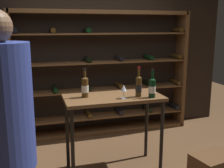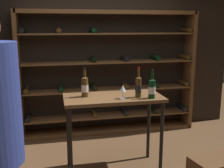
{
  "view_description": "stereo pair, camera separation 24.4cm",
  "coord_description": "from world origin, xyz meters",
  "px_view_note": "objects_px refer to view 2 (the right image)",
  "views": [
    {
      "loc": [
        -0.9,
        -2.82,
        1.8
      ],
      "look_at": [
        0.01,
        0.27,
        1.11
      ],
      "focal_mm": 43.97,
      "sensor_mm": 36.0,
      "label": 1
    },
    {
      "loc": [
        -0.66,
        -2.88,
        1.8
      ],
      "look_at": [
        0.01,
        0.27,
        1.11
      ],
      "focal_mm": 43.97,
      "sensor_mm": 36.0,
      "label": 2
    }
  ],
  "objects_px": {
    "wine_bottle_gold_foil": "(138,86)",
    "wine_glass_stemmed_right": "(123,89)",
    "wine_bottle_red_label": "(85,86)",
    "wine_rack": "(110,74)",
    "wine_bottle_black_capsule": "(152,88)",
    "tasting_table": "(113,106)"
  },
  "relations": [
    {
      "from": "tasting_table",
      "to": "wine_bottle_gold_foil",
      "type": "relative_size",
      "value": 3.28
    },
    {
      "from": "wine_rack",
      "to": "tasting_table",
      "type": "distance_m",
      "value": 1.3
    },
    {
      "from": "wine_rack",
      "to": "wine_bottle_gold_foil",
      "type": "bearing_deg",
      "value": -87.54
    },
    {
      "from": "wine_rack",
      "to": "wine_bottle_black_capsule",
      "type": "relative_size",
      "value": 8.64
    },
    {
      "from": "wine_rack",
      "to": "wine_glass_stemmed_right",
      "type": "xyz_separation_m",
      "value": [
        -0.13,
        -1.4,
        0.08
      ]
    },
    {
      "from": "wine_rack",
      "to": "wine_glass_stemmed_right",
      "type": "relative_size",
      "value": 18.24
    },
    {
      "from": "wine_bottle_black_capsule",
      "to": "wine_bottle_red_label",
      "type": "bearing_deg",
      "value": 162.74
    },
    {
      "from": "tasting_table",
      "to": "wine_bottle_black_capsule",
      "type": "relative_size",
      "value": 3.49
    },
    {
      "from": "tasting_table",
      "to": "wine_bottle_red_label",
      "type": "xyz_separation_m",
      "value": [
        -0.34,
        0.05,
        0.25
      ]
    },
    {
      "from": "wine_rack",
      "to": "tasting_table",
      "type": "bearing_deg",
      "value": -99.82
    },
    {
      "from": "tasting_table",
      "to": "wine_bottle_red_label",
      "type": "distance_m",
      "value": 0.42
    },
    {
      "from": "wine_bottle_red_label",
      "to": "wine_bottle_black_capsule",
      "type": "bearing_deg",
      "value": -17.26
    },
    {
      "from": "tasting_table",
      "to": "wine_bottle_red_label",
      "type": "bearing_deg",
      "value": 170.72
    },
    {
      "from": "wine_glass_stemmed_right",
      "to": "wine_bottle_black_capsule",
      "type": "bearing_deg",
      "value": -9.11
    },
    {
      "from": "wine_bottle_red_label",
      "to": "wine_bottle_gold_foil",
      "type": "xyz_separation_m",
      "value": [
        0.61,
        -0.16,
        0.0
      ]
    },
    {
      "from": "wine_bottle_gold_foil",
      "to": "wine_glass_stemmed_right",
      "type": "distance_m",
      "value": 0.2
    },
    {
      "from": "wine_bottle_red_label",
      "to": "wine_glass_stemmed_right",
      "type": "relative_size",
      "value": 2.15
    },
    {
      "from": "wine_rack",
      "to": "tasting_table",
      "type": "height_order",
      "value": "wine_rack"
    },
    {
      "from": "wine_rack",
      "to": "wine_bottle_black_capsule",
      "type": "xyz_separation_m",
      "value": [
        0.2,
        -1.45,
        0.08
      ]
    },
    {
      "from": "wine_rack",
      "to": "wine_bottle_red_label",
      "type": "bearing_deg",
      "value": -114.52
    },
    {
      "from": "tasting_table",
      "to": "wine_bottle_black_capsule",
      "type": "height_order",
      "value": "wine_bottle_black_capsule"
    },
    {
      "from": "wine_glass_stemmed_right",
      "to": "wine_bottle_red_label",
      "type": "bearing_deg",
      "value": 156.73
    }
  ]
}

